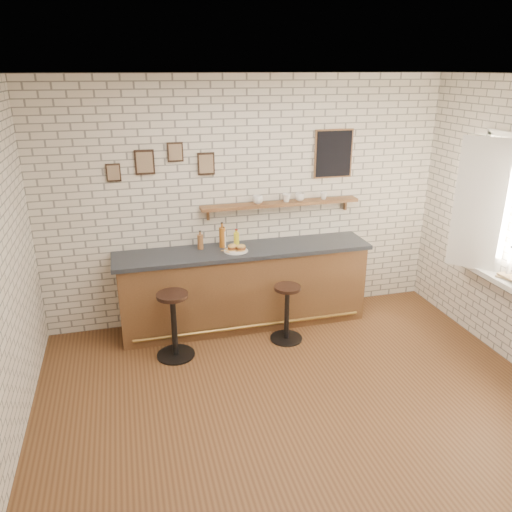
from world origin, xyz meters
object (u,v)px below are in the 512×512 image
at_px(bitters_bottle_amber, 222,237).
at_px(condiment_bottle_yellow, 236,239).
at_px(shelf_cup_d, 324,196).
at_px(shelf_cup_c, 300,197).
at_px(bar_counter, 244,287).
at_px(ciabatta_sandwich, 237,247).
at_px(bitters_bottle_brown, 200,242).
at_px(shelf_cup_a, 258,200).
at_px(sandwich_plate, 236,251).
at_px(book_lower, 504,279).
at_px(bitters_bottle_white, 223,239).
at_px(bar_stool_left, 174,323).
at_px(shelf_cup_b, 286,198).
at_px(book_upper, 505,278).
at_px(bar_stool_right, 287,311).

xyz_separation_m(bitters_bottle_amber, condiment_bottle_yellow, (0.17, 0.00, -0.04)).
bearing_deg(shelf_cup_d, shelf_cup_c, -177.74).
distance_m(bar_counter, ciabatta_sandwich, 0.56).
bearing_deg(bitters_bottle_brown, shelf_cup_a, 6.08).
relative_size(bitters_bottle_brown, shelf_cup_d, 2.48).
bearing_deg(sandwich_plate, shelf_cup_d, 12.56).
xyz_separation_m(condiment_bottle_yellow, book_lower, (2.56, -1.58, -0.16)).
bearing_deg(bitters_bottle_white, shelf_cup_a, 9.75).
distance_m(bitters_bottle_amber, shelf_cup_c, 1.09).
xyz_separation_m(ciabatta_sandwich, bar_stool_left, (-0.83, -0.48, -0.65)).
bearing_deg(bar_counter, shelf_cup_b, 18.72).
distance_m(bar_stool_left, shelf_cup_a, 1.79).
distance_m(shelf_cup_a, book_upper, 2.88).
relative_size(sandwich_plate, bitters_bottle_brown, 1.22).
bearing_deg(bar_stool_right, shelf_cup_b, 74.15).
height_order(sandwich_plate, bitters_bottle_white, bitters_bottle_white).
bearing_deg(bitters_bottle_white, book_upper, -30.24).
height_order(bitters_bottle_amber, shelf_cup_a, shelf_cup_a).
bearing_deg(book_upper, book_lower, 84.73).
distance_m(shelf_cup_c, book_upper, 2.48).
height_order(bar_stool_left, shelf_cup_d, shelf_cup_d).
bearing_deg(book_lower, bar_stool_right, 132.50).
bearing_deg(sandwich_plate, ciabatta_sandwich, 0.00).
height_order(sandwich_plate, shelf_cup_d, shelf_cup_d).
bearing_deg(bar_stool_right, bar_counter, 126.80).
distance_m(bitters_bottle_amber, shelf_cup_a, 0.62).
distance_m(bar_counter, bar_stool_right, 0.66).
height_order(shelf_cup_c, book_upper, shelf_cup_c).
bearing_deg(bar_counter, bar_stool_left, -149.63).
height_order(bar_counter, shelf_cup_d, shelf_cup_d).
distance_m(ciabatta_sandwich, condiment_bottle_yellow, 0.20).
distance_m(bitters_bottle_brown, bar_stool_left, 1.05).
distance_m(bar_stool_right, shelf_cup_a, 1.39).
xyz_separation_m(bar_counter, shelf_cup_d, (1.09, 0.20, 1.04)).
relative_size(bitters_bottle_amber, book_lower, 1.59).
height_order(bitters_bottle_white, shelf_cup_d, shelf_cup_d).
distance_m(sandwich_plate, bitters_bottle_amber, 0.26).
xyz_separation_m(bitters_bottle_amber, shelf_cup_a, (0.46, 0.08, 0.41)).
bearing_deg(bitters_bottle_white, bitters_bottle_brown, 180.00).
height_order(bitters_bottle_brown, book_lower, bitters_bottle_brown).
bearing_deg(sandwich_plate, shelf_cup_b, 20.74).
relative_size(bitters_bottle_amber, shelf_cup_b, 2.93).
bearing_deg(bar_counter, shelf_cup_c, 14.65).
distance_m(bitters_bottle_brown, shelf_cup_d, 1.65).
relative_size(sandwich_plate, condiment_bottle_yellow, 1.32).
bearing_deg(shelf_cup_d, bitters_bottle_white, -174.35).
relative_size(bitters_bottle_white, shelf_cup_d, 2.78).
height_order(condiment_bottle_yellow, shelf_cup_d, shelf_cup_d).
height_order(bitters_bottle_amber, shelf_cup_d, shelf_cup_d).
xyz_separation_m(bitters_bottle_brown, book_lower, (3.01, -1.58, -0.16)).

